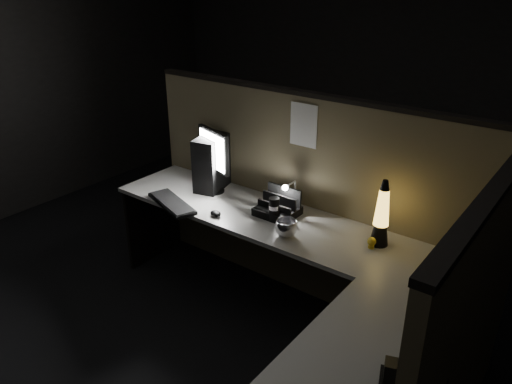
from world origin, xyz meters
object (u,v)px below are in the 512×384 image
Objects in this scene: keyboard at (172,203)px; lava_lamp at (381,218)px; pc_tower at (214,161)px; monitor at (214,155)px.

lava_lamp is at bearing 33.74° from keyboard.
monitor reaches higher than pc_tower.
pc_tower is at bearing 148.40° from monitor.
lava_lamp reaches higher than pc_tower.
monitor is 0.47m from keyboard.
lava_lamp is at bearing -16.89° from pc_tower.
pc_tower is 0.85× the size of keyboard.
keyboard is (-0.08, -0.37, -0.28)m from monitor.
lava_lamp is (1.40, 0.37, 0.16)m from keyboard.
monitor reaches higher than lava_lamp.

